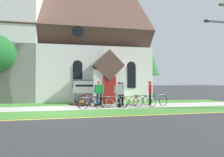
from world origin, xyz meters
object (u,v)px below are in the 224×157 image
at_px(bicycle_silver, 88,101).
at_px(cyclist_in_red_jersey, 99,91).
at_px(bicycle_white, 114,102).
at_px(cyclist_in_white_jersey, 150,91).
at_px(cyclist_in_orange_jersey, 123,92).
at_px(roadside_conifer, 147,57).
at_px(bicycle_orange, 158,101).
at_px(bicycle_blue, 91,103).
at_px(bicycle_black, 131,101).
at_px(bicycle_yellow, 141,100).
at_px(cyclist_in_blue_jersey, 119,92).
at_px(church_sign, 85,87).

relative_size(bicycle_silver, cyclist_in_red_jersey, 0.99).
height_order(bicycle_white, cyclist_in_white_jersey, cyclist_in_white_jersey).
height_order(cyclist_in_orange_jersey, roadside_conifer, roadside_conifer).
height_order(bicycle_orange, bicycle_blue, bicycle_orange).
height_order(cyclist_in_red_jersey, cyclist_in_white_jersey, cyclist_in_red_jersey).
relative_size(bicycle_silver, bicycle_white, 1.02).
relative_size(bicycle_black, bicycle_yellow, 0.99).
bearing_deg(cyclist_in_red_jersey, bicycle_blue, -115.02).
height_order(bicycle_black, cyclist_in_blue_jersey, cyclist_in_blue_jersey).
bearing_deg(church_sign, bicycle_orange, -29.34).
bearing_deg(bicycle_orange, church_sign, 150.66).
relative_size(bicycle_white, bicycle_blue, 0.96).
distance_m(bicycle_yellow, bicycle_blue, 3.62).
bearing_deg(cyclist_in_orange_jersey, bicycle_yellow, -3.88).
distance_m(bicycle_black, cyclist_in_white_jersey, 2.00).
distance_m(cyclist_in_orange_jersey, roadside_conifer, 11.00).
xyz_separation_m(bicycle_silver, roadside_conifer, (7.77, 8.65, 4.34)).
bearing_deg(roadside_conifer, bicycle_yellow, -114.84).
xyz_separation_m(church_sign, bicycle_white, (1.66, -2.90, -0.87)).
bearing_deg(cyclist_in_red_jersey, bicycle_orange, -16.47).
distance_m(bicycle_black, roadside_conifer, 11.53).
bearing_deg(bicycle_black, cyclist_in_white_jersey, 25.72).
height_order(bicycle_blue, cyclist_in_orange_jersey, cyclist_in_orange_jersey).
relative_size(bicycle_blue, cyclist_in_white_jersey, 1.01).
relative_size(bicycle_black, roadside_conifer, 0.25).
distance_m(bicycle_black, bicycle_silver, 2.89).
bearing_deg(roadside_conifer, church_sign, -139.16).
distance_m(bicycle_silver, cyclist_in_orange_jersey, 2.44).
xyz_separation_m(cyclist_in_blue_jersey, cyclist_in_white_jersey, (2.44, 0.57, 0.03)).
bearing_deg(bicycle_blue, cyclist_in_white_jersey, 14.53).
bearing_deg(church_sign, bicycle_silver, -87.32).
relative_size(bicycle_white, cyclist_in_blue_jersey, 1.00).
xyz_separation_m(bicycle_orange, roadside_conifer, (3.10, 9.47, 4.32)).
bearing_deg(bicycle_black, bicycle_blue, -173.40).
xyz_separation_m(bicycle_yellow, roadside_conifer, (4.12, 8.90, 4.34)).
bearing_deg(cyclist_in_red_jersey, bicycle_silver, -157.14).
height_order(bicycle_white, roadside_conifer, roadside_conifer).
xyz_separation_m(bicycle_silver, cyclist_in_red_jersey, (0.79, 0.33, 0.65)).
bearing_deg(bicycle_silver, church_sign, 92.68).
relative_size(bicycle_orange, bicycle_blue, 0.98).
relative_size(bicycle_white, cyclist_in_orange_jersey, 1.02).
bearing_deg(roadside_conifer, bicycle_white, -122.60).
bearing_deg(bicycle_white, cyclist_in_red_jersey, 119.62).
bearing_deg(bicycle_white, church_sign, 119.78).
bearing_deg(bicycle_yellow, bicycle_white, -159.23).
bearing_deg(bicycle_blue, roadside_conifer, 51.90).
bearing_deg(bicycle_yellow, cyclist_in_white_jersey, 18.62).
relative_size(church_sign, bicycle_white, 1.17).
xyz_separation_m(bicycle_orange, cyclist_in_red_jersey, (-3.88, 1.15, 0.63)).
distance_m(church_sign, bicycle_black, 4.00).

